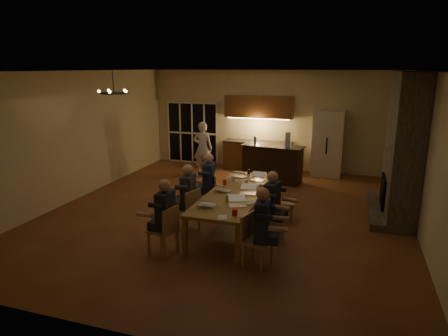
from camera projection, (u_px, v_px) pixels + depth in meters
floor at (227, 213)px, 9.22m from camera, size 9.00×9.00×0.00m
back_wall at (269, 120)px, 12.99m from camera, size 8.00×0.04×3.20m
left_wall at (76, 136)px, 10.04m from camera, size 0.04×9.00×3.20m
right_wall at (428, 158)px, 7.62m from camera, size 0.04×9.00×3.20m
ceiling at (228, 70)px, 8.43m from camera, size 8.00×9.00×0.04m
french_doors at (193, 133)px, 13.90m from camera, size 1.86×0.08×2.10m
fireplace at (403, 145)px, 8.82m from camera, size 0.58×2.50×3.20m
kitchenette at (258, 133)px, 12.89m from camera, size 2.24×0.68×2.40m
refrigerator at (327, 144)px, 12.23m from camera, size 0.90×0.68×2.00m
dining_table at (236, 209)px, 8.43m from camera, size 1.10×3.29×0.75m
bar_island at (272, 163)px, 11.68m from camera, size 1.85×0.94×1.08m
chair_left_near at (162, 230)px, 7.16m from camera, size 0.52×0.52×0.89m
chair_left_mid at (186, 210)px, 8.17m from camera, size 0.56×0.56×0.89m
chair_left_far at (207, 192)px, 9.29m from camera, size 0.56×0.56×0.89m
chair_right_near at (258, 241)px, 6.69m from camera, size 0.54×0.54×0.89m
chair_right_mid at (272, 219)px, 7.65m from camera, size 0.46×0.46×0.89m
chair_right_far at (284, 202)px, 8.66m from camera, size 0.52×0.52×0.89m
person_left_near at (166, 216)px, 7.12m from camera, size 0.60×0.60×1.38m
person_right_near at (262, 227)px, 6.64m from camera, size 0.66×0.66×1.38m
person_left_mid at (188, 197)px, 8.18m from camera, size 0.65×0.65×1.38m
person_right_mid at (272, 206)px, 7.66m from camera, size 0.68×0.68×1.38m
person_left_far at (209, 183)px, 9.20m from camera, size 0.69×0.69×1.38m
standing_person at (203, 148)px, 12.41m from camera, size 0.64×0.46×1.66m
chandelier at (114, 93)px, 8.41m from camera, size 0.62×0.62×0.03m
laptop_a at (207, 200)px, 7.49m from camera, size 0.32×0.28×0.23m
laptop_b at (237, 200)px, 7.45m from camera, size 0.40×0.38×0.23m
laptop_c at (224, 186)px, 8.38m from camera, size 0.38×0.35×0.23m
laptop_d at (248, 189)px, 8.17m from camera, size 0.35×0.32×0.23m
laptop_e at (239, 172)px, 9.44m from camera, size 0.36×0.33×0.23m
laptop_f at (258, 176)px, 9.14m from camera, size 0.34×0.30×0.23m
mug_front at (229, 197)px, 7.86m from camera, size 0.08×0.08×0.10m
mug_mid at (246, 182)px, 8.87m from camera, size 0.07×0.07×0.10m
mug_back at (233, 178)px, 9.16m from camera, size 0.08×0.08×0.10m
redcup_near at (235, 212)px, 6.99m from camera, size 0.10×0.10×0.12m
redcup_mid at (225, 182)px, 8.82m from camera, size 0.08×0.08×0.12m
can_silver at (227, 199)px, 7.69m from camera, size 0.07×0.07×0.12m
can_cola at (249, 172)px, 9.70m from camera, size 0.06×0.06×0.12m
can_right at (261, 187)px, 8.46m from camera, size 0.07×0.07×0.12m
plate_near at (248, 202)px, 7.65m from camera, size 0.27×0.27×0.02m
plate_left at (208, 204)px, 7.54m from camera, size 0.23×0.23×0.02m
plate_far at (264, 184)px, 8.83m from camera, size 0.24×0.24×0.02m
notepad at (222, 217)px, 6.89m from camera, size 0.23×0.27×0.01m
bar_bottle at (255, 140)px, 11.68m from camera, size 0.07×0.07×0.24m
bar_blender at (288, 140)px, 11.23m from camera, size 0.15×0.15×0.42m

